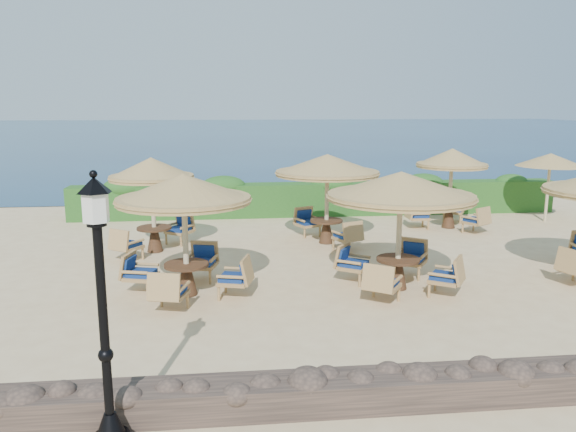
% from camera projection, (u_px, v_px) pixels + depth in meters
% --- Properties ---
extents(ground, '(120.00, 120.00, 0.00)m').
position_uv_depth(ground, '(364.00, 271.00, 13.96)').
color(ground, '#DBBF8B').
rests_on(ground, ground).
extents(sea, '(160.00, 160.00, 0.00)m').
position_uv_depth(sea, '(250.00, 132.00, 82.19)').
color(sea, '#0B2649').
rests_on(sea, ground).
extents(hedge, '(18.00, 0.90, 1.20)m').
position_uv_depth(hedge, '(318.00, 199.00, 20.86)').
color(hedge, '#1D4C18').
rests_on(hedge, ground).
extents(stone_wall, '(15.00, 0.65, 0.44)m').
position_uv_depth(stone_wall, '(470.00, 385.00, 7.87)').
color(stone_wall, brown).
rests_on(stone_wall, ground).
extents(lamp_post, '(0.44, 0.44, 3.31)m').
position_uv_depth(lamp_post, '(104.00, 327.00, 6.52)').
color(lamp_post, black).
rests_on(lamp_post, ground).
extents(extra_parasol, '(2.30, 2.30, 2.41)m').
position_uv_depth(extra_parasol, '(550.00, 160.00, 19.42)').
color(extra_parasol, beige).
rests_on(extra_parasol, ground).
extents(cafe_set_0, '(2.89, 2.89, 2.65)m').
position_uv_depth(cafe_set_0, '(184.00, 212.00, 11.88)').
color(cafe_set_0, beige).
rests_on(cafe_set_0, ground).
extents(cafe_set_1, '(3.27, 3.27, 2.65)m').
position_uv_depth(cafe_set_1, '(400.00, 204.00, 12.27)').
color(cafe_set_1, beige).
rests_on(cafe_set_1, ground).
extents(cafe_set_3, '(2.34, 2.69, 2.65)m').
position_uv_depth(cafe_set_3, '(152.00, 185.00, 15.43)').
color(cafe_set_3, beige).
rests_on(cafe_set_3, ground).
extents(cafe_set_4, '(3.08, 3.08, 2.65)m').
position_uv_depth(cafe_set_4, '(327.00, 175.00, 16.37)').
color(cafe_set_4, beige).
rests_on(cafe_set_4, ground).
extents(cafe_set_5, '(2.57, 2.77, 2.65)m').
position_uv_depth(cafe_set_5, '(451.00, 175.00, 18.48)').
color(cafe_set_5, beige).
rests_on(cafe_set_5, ground).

